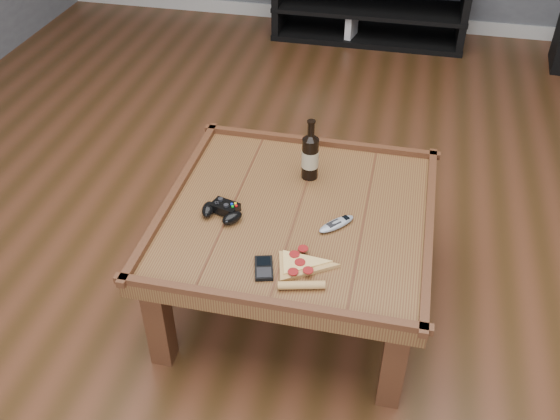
% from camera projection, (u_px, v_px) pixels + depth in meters
% --- Properties ---
extents(ground, '(6.00, 6.00, 0.00)m').
position_uv_depth(ground, '(296.00, 296.00, 2.62)').
color(ground, '#3F2712').
rests_on(ground, ground).
extents(baseboard, '(5.00, 0.02, 0.10)m').
position_uv_depth(baseboard, '(371.00, 19.00, 4.87)').
color(baseboard, silver).
rests_on(baseboard, ground).
extents(coffee_table, '(1.03, 1.03, 0.48)m').
position_uv_depth(coffee_table, '(297.00, 224.00, 2.38)').
color(coffee_table, '#522B17').
rests_on(coffee_table, ground).
extents(media_console, '(1.40, 0.45, 0.50)m').
position_uv_depth(media_console, '(370.00, 5.00, 4.57)').
color(media_console, black).
rests_on(media_console, ground).
extents(beer_bottle, '(0.07, 0.07, 0.26)m').
position_uv_depth(beer_bottle, '(310.00, 155.00, 2.45)').
color(beer_bottle, black).
rests_on(beer_bottle, coffee_table).
extents(game_controller, '(0.17, 0.14, 0.05)m').
position_uv_depth(game_controller, '(222.00, 211.00, 2.31)').
color(game_controller, black).
rests_on(game_controller, coffee_table).
extents(pizza_slice, '(0.23, 0.31, 0.03)m').
position_uv_depth(pizza_slice, '(300.00, 268.00, 2.09)').
color(pizza_slice, tan).
rests_on(pizza_slice, coffee_table).
extents(smartphone, '(0.09, 0.12, 0.02)m').
position_uv_depth(smartphone, '(264.00, 268.00, 2.09)').
color(smartphone, black).
rests_on(smartphone, coffee_table).
extents(remote_control, '(0.14, 0.15, 0.02)m').
position_uv_depth(remote_control, '(337.00, 224.00, 2.27)').
color(remote_control, gray).
rests_on(remote_control, coffee_table).
extents(game_console, '(0.14, 0.21, 0.24)m').
position_uv_depth(game_console, '(351.00, 28.00, 4.59)').
color(game_console, slate).
rests_on(game_console, ground).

